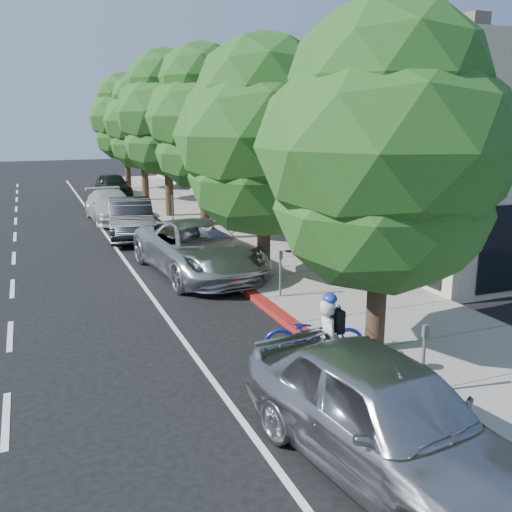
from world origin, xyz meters
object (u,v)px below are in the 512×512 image
street_tree_1 (264,138)px  street_tree_4 (143,123)px  dark_sedan (131,219)px  pedestrian (291,226)px  white_pickup (111,206)px  dark_suv_far (113,185)px  near_car_a (384,417)px  street_tree_0 (384,152)px  street_tree_5 (125,118)px  cyclist (328,344)px  silver_suv (198,249)px  bicycle (314,335)px  street_tree_2 (203,120)px  street_tree_3 (167,115)px

street_tree_1 → street_tree_4: bearing=90.0°
street_tree_1 → dark_sedan: bearing=108.0°
pedestrian → white_pickup: bearing=-68.4°
dark_suv_far → pedestrian: size_ratio=2.32×
dark_suv_far → near_car_a: size_ratio=0.84×
white_pickup → near_car_a: size_ratio=0.99×
street_tree_0 → pedestrian: 9.51m
street_tree_0 → street_tree_5: street_tree_5 is taller
pedestrian → street_tree_0: bearing=70.2°
white_pickup → dark_suv_far: (1.38, 8.91, 0.00)m
cyclist → silver_suv: cyclist is taller
street_tree_1 → bicycle: size_ratio=3.48×
street_tree_0 → pedestrian: size_ratio=3.86×
street_tree_4 → dark_suv_far: size_ratio=1.74×
street_tree_2 → street_tree_5: (0.00, 18.00, 0.04)m
bicycle → street_tree_2: bearing=13.0°
dark_sedan → pedestrian: 7.15m
street_tree_2 → white_pickup: size_ratio=1.54×
cyclist → pedestrian: pedestrian is taller
cyclist → bicycle: 1.20m
white_pickup → street_tree_4: bearing=61.7°
street_tree_0 → dark_sedan: (-2.60, 13.99, -3.39)m
street_tree_1 → dark_suv_far: size_ratio=1.69×
white_pickup → dark_sedan: bearing=-89.8°
street_tree_3 → dark_sedan: size_ratio=1.64×
street_tree_0 → white_pickup: size_ratio=1.42×
street_tree_5 → bicycle: 30.10m
street_tree_5 → dark_sedan: size_ratio=1.59×
street_tree_2 → silver_suv: 6.19m
street_tree_4 → dark_sedan: bearing=-104.6°
dark_suv_far → silver_suv: bearing=-95.0°
bicycle → street_tree_4: bearing=16.2°
cyclist → silver_suv: bearing=11.2°
dark_sedan → street_tree_3: bearing=63.9°
street_tree_1 → street_tree_2: bearing=90.0°
street_tree_1 → cyclist: street_tree_1 is taller
street_tree_4 → street_tree_3: bearing=-90.0°
bicycle → street_tree_3: bearing=15.2°
silver_suv → pedestrian: size_ratio=3.28×
street_tree_0 → street_tree_2: (0.00, 12.00, 0.58)m
near_car_a → street_tree_0: bearing=50.5°
street_tree_0 → silver_suv: 8.38m
street_tree_4 → dark_sedan: street_tree_4 is taller
street_tree_1 → cyclist: bearing=-103.1°
street_tree_3 → bicycle: street_tree_3 is taller
silver_suv → dark_sedan: size_ratio=1.23×
silver_suv → street_tree_2: bearing=65.1°
street_tree_0 → dark_sedan: bearing=100.5°
cyclist → dark_sedan: size_ratio=0.34×
street_tree_1 → street_tree_0: bearing=-90.0°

